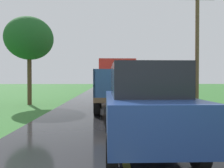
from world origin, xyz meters
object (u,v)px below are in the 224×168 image
at_px(utility_pole_roadside, 197,46).
at_px(banana_truck_far, 108,82).
at_px(roadside_tree_near_left, 29,39).
at_px(following_car, 143,105).
at_px(banana_truck_near, 118,84).

bearing_deg(utility_pole_roadside, banana_truck_far, 109.33).
bearing_deg(banana_truck_far, roadside_tree_near_left, -118.91).
bearing_deg(roadside_tree_near_left, following_car, -58.67).
distance_m(banana_truck_near, roadside_tree_near_left, 7.12).
height_order(banana_truck_far, roadside_tree_near_left, roadside_tree_near_left).
distance_m(utility_pole_roadside, following_car, 7.94).
bearing_deg(roadside_tree_near_left, utility_pole_roadside, -18.80).
xyz_separation_m(banana_truck_far, following_car, (0.61, -19.57, -0.40)).
relative_size(banana_truck_far, following_car, 1.42).
height_order(utility_pole_roadside, following_car, utility_pole_roadside).
xyz_separation_m(banana_truck_far, roadside_tree_near_left, (-5.38, -9.74, 2.98)).
xyz_separation_m(roadside_tree_near_left, following_car, (5.99, -9.83, -3.38)).
height_order(banana_truck_far, following_car, banana_truck_far).
bearing_deg(banana_truck_far, utility_pole_roadside, -70.67).
height_order(banana_truck_far, utility_pole_roadside, utility_pole_roadside).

